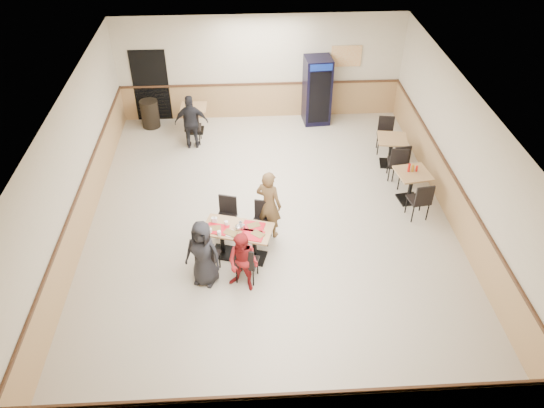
{
  "coord_description": "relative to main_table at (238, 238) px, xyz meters",
  "views": [
    {
      "loc": [
        -0.5,
        -9.1,
        7.48
      ],
      "look_at": [
        0.01,
        -0.5,
        0.89
      ],
      "focal_mm": 35.0,
      "sensor_mm": 36.0,
      "label": 1
    }
  ],
  "objects": [
    {
      "name": "side_table_far",
      "position": [
        3.89,
        3.23,
        0.02
      ],
      "size": [
        0.82,
        0.82,
        0.77
      ],
      "rotation": [
        0.0,
        0.0,
        -0.16
      ],
      "color": "black",
      "rests_on": "ground"
    },
    {
      "name": "side_table_far_chair_north",
      "position": [
        3.89,
        3.85,
        -0.0
      ],
      "size": [
        0.51,
        0.51,
        0.97
      ],
      "primitive_type": null,
      "rotation": [
        0.0,
        0.0,
        -0.16
      ],
      "color": "black",
      "rests_on": "ground"
    },
    {
      "name": "main_table",
      "position": [
        0.0,
        0.0,
        0.0
      ],
      "size": [
        1.5,
        1.04,
        0.73
      ],
      "rotation": [
        0.0,
        0.0,
        -0.29
      ],
      "color": "black",
      "rests_on": "ground"
    },
    {
      "name": "side_table_near_chair_north",
      "position": [
        3.99,
        2.3,
        0.0
      ],
      "size": [
        0.52,
        0.52,
        0.98
      ],
      "primitive_type": null,
      "rotation": [
        0.0,
        0.0,
        0.15
      ],
      "color": "black",
      "rests_on": "ground"
    },
    {
      "name": "diner_woman_left",
      "position": [
        -0.65,
        -0.67,
        0.23
      ],
      "size": [
        0.81,
        0.66,
        1.43
      ],
      "primitive_type": "imported",
      "rotation": [
        0.0,
        0.0,
        -0.34
      ],
      "color": "black",
      "rests_on": "ground"
    },
    {
      "name": "lone_diner",
      "position": [
        -1.18,
        4.39,
        0.26
      ],
      "size": [
        0.88,
        0.38,
        1.49
      ],
      "primitive_type": "imported",
      "rotation": [
        0.0,
        0.0,
        3.16
      ],
      "color": "black",
      "rests_on": "ground"
    },
    {
      "name": "back_table_chair_lone",
      "position": [
        -1.18,
        4.64,
        -0.01
      ],
      "size": [
        0.46,
        0.46,
        0.95
      ],
      "primitive_type": null,
      "rotation": [
        0.0,
        0.0,
        3.11
      ],
      "color": "black",
      "rests_on": "ground"
    },
    {
      "name": "back_table",
      "position": [
        -1.18,
        5.24,
        0.01
      ],
      "size": [
        0.73,
        0.73,
        0.75
      ],
      "rotation": [
        0.0,
        0.0,
        -0.03
      ],
      "color": "black",
      "rests_on": "ground"
    },
    {
      "name": "side_table_near_chair_south",
      "position": [
        3.99,
        1.07,
        0.0
      ],
      "size": [
        0.52,
        0.52,
        0.98
      ],
      "primitive_type": null,
      "rotation": [
        0.0,
        0.0,
        3.29
      ],
      "color": "black",
      "rests_on": "ground"
    },
    {
      "name": "room_shell",
      "position": [
        2.48,
        3.59,
        0.09
      ],
      "size": [
        10.0,
        10.0,
        10.0
      ],
      "color": "silver",
      "rests_on": "ground"
    },
    {
      "name": "condiment_caddy",
      "position": [
        3.96,
        1.74,
        0.38
      ],
      "size": [
        0.23,
        0.06,
        0.2
      ],
      "color": "red",
      "rests_on": "side_table_near"
    },
    {
      "name": "side_table_near",
      "position": [
        3.99,
        1.69,
        0.03
      ],
      "size": [
        0.82,
        0.82,
        0.77
      ],
      "rotation": [
        0.0,
        0.0,
        0.15
      ],
      "color": "black",
      "rests_on": "ground"
    },
    {
      "name": "tabletop_clutter",
      "position": [
        -0.02,
        -0.04,
        0.27
      ],
      "size": [
        1.23,
        0.74,
        0.12
      ],
      "rotation": [
        0.0,
        0.0,
        -0.29
      ],
      "color": "red",
      "rests_on": "main_table"
    },
    {
      "name": "side_table_far_chair_south",
      "position": [
        3.89,
        2.62,
        -0.0
      ],
      "size": [
        0.51,
        0.51,
        0.97
      ],
      "primitive_type": null,
      "rotation": [
        0.0,
        0.0,
        2.98
      ],
      "color": "black",
      "rests_on": "ground"
    },
    {
      "name": "pepsi_cooler",
      "position": [
        2.29,
        5.64,
        0.47
      ],
      "size": [
        0.78,
        0.78,
        1.92
      ],
      "rotation": [
        0.0,
        0.0,
        0.08
      ],
      "color": "black",
      "rests_on": "ground"
    },
    {
      "name": "main_chairs",
      "position": [
        -0.05,
        0.01,
        -0.02
      ],
      "size": [
        1.61,
        1.87,
        0.93
      ],
      "rotation": [
        0.0,
        0.0,
        -0.29
      ],
      "color": "black",
      "rests_on": "ground"
    },
    {
      "name": "trash_bin",
      "position": [
        -2.46,
        5.59,
        -0.09
      ],
      "size": [
        0.5,
        0.5,
        0.79
      ],
      "primitive_type": "cylinder",
      "color": "black",
      "rests_on": "ground"
    },
    {
      "name": "ground",
      "position": [
        0.71,
        1.04,
        -0.49
      ],
      "size": [
        10.0,
        10.0,
        0.0
      ],
      "primitive_type": "plane",
      "color": "beige",
      "rests_on": "ground"
    },
    {
      "name": "diner_man_opposite",
      "position": [
        0.65,
        0.67,
        0.31
      ],
      "size": [
        0.69,
        0.62,
        1.58
      ],
      "primitive_type": "imported",
      "rotation": [
        0.0,
        0.0,
        2.61
      ],
      "color": "brown",
      "rests_on": "ground"
    },
    {
      "name": "diner_woman_right",
      "position": [
        0.09,
        -0.89,
        0.16
      ],
      "size": [
        0.78,
        0.72,
        1.29
      ],
      "primitive_type": "imported",
      "rotation": [
        0.0,
        0.0,
        -0.48
      ],
      "color": "maroon",
      "rests_on": "ground"
    }
  ]
}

